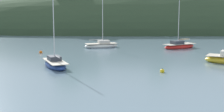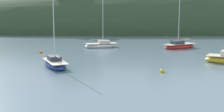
{
  "view_description": "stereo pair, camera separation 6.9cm",
  "coord_description": "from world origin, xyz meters",
  "views": [
    {
      "loc": [
        -1.87,
        -14.16,
        6.44
      ],
      "look_at": [
        0.0,
        20.0,
        1.2
      ],
      "focal_mm": 53.1,
      "sensor_mm": 36.0,
      "label": 1
    },
    {
      "loc": [
        -1.8,
        -14.17,
        6.44
      ],
      "look_at": [
        0.0,
        20.0,
        1.2
      ],
      "focal_mm": 53.1,
      "sensor_mm": 36.0,
      "label": 2
    }
  ],
  "objects": [
    {
      "name": "sailboat_cream_ketch",
      "position": [
        -5.98,
        20.46,
        0.35
      ],
      "size": [
        3.59,
        5.76,
        7.68
      ],
      "color": "navy",
      "rests_on": "ground"
    },
    {
      "name": "mooring_buoy_inner",
      "position": [
        -9.15,
        30.98,
        0.12
      ],
      "size": [
        0.44,
        0.44,
        0.54
      ],
      "color": "orange",
      "rests_on": "ground"
    },
    {
      "name": "far_shoreline_hill",
      "position": [
        24.81,
        72.25,
        0.08
      ],
      "size": [
        150.0,
        36.0,
        24.45
      ],
      "color": "#2D422B",
      "rests_on": "ground"
    },
    {
      "name": "mooring_buoy_outer",
      "position": [
        4.72,
        17.03,
        0.12
      ],
      "size": [
        0.44,
        0.44,
        0.54
      ],
      "color": "yellow",
      "rests_on": "ground"
    },
    {
      "name": "sailboat_orange_cutter",
      "position": [
        -0.73,
        36.67,
        0.34
      ],
      "size": [
        5.51,
        3.02,
        7.58
      ],
      "color": "white",
      "rests_on": "ground"
    },
    {
      "name": "sailboat_white_near",
      "position": [
        11.05,
        35.03,
        0.36
      ],
      "size": [
        5.85,
        4.29,
        7.37
      ],
      "color": "red",
      "rests_on": "ground"
    }
  ]
}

